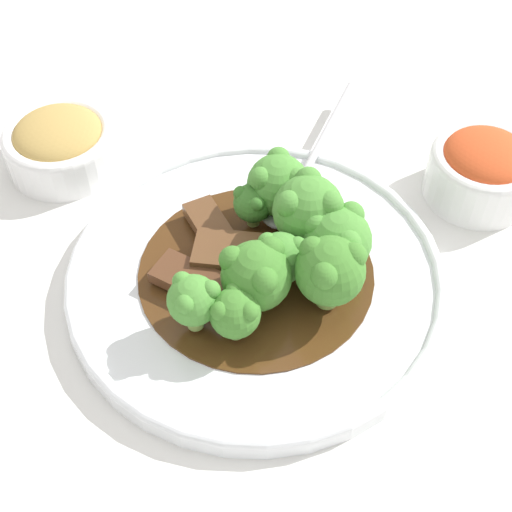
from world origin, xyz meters
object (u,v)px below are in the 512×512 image
Objects in this scene: broccoli_floret_4 at (281,257)px; broccoli_floret_8 at (336,239)px; broccoli_floret_1 at (330,271)px; side_bowl_appetizer at (60,144)px; broccoli_floret_2 at (253,202)px; beef_strip_1 at (192,280)px; beef_strip_2 at (239,256)px; broccoli_floret_6 at (235,312)px; side_bowl_kimchi at (483,169)px; broccoli_floret_3 at (308,209)px; beef_strip_0 at (209,224)px; broccoli_floret_5 at (256,275)px; broccoli_floret_0 at (278,184)px; main_plate at (256,276)px; broccoli_floret_7 at (193,300)px; serving_spoon at (295,190)px.

broccoli_floret_8 is (0.03, 0.04, 0.00)m from broccoli_floret_4.
side_bowl_appetizer is (-0.29, 0.03, -0.03)m from broccoli_floret_1.
broccoli_floret_2 is at bearing 3.18° from side_bowl_appetizer.
beef_strip_2 is at bearing 62.74° from beef_strip_1.
broccoli_floret_2 is 0.11m from broccoli_floret_6.
broccoli_floret_3 is at bearing -123.52° from side_bowl_kimchi.
broccoli_floret_5 reaches higher than beef_strip_0.
broccoli_floret_1 is at bearing -38.81° from broccoli_floret_0.
beef_strip_2 is at bearing 140.28° from broccoli_floret_5.
broccoli_floret_1 is at bearing -0.65° from main_plate.
broccoli_floret_8 is at bearing 35.11° from main_plate.
broccoli_floret_6 is (-0.04, -0.06, -0.01)m from broccoli_floret_1.
broccoli_floret_2 reaches higher than beef_strip_2.
broccoli_floret_8 is at bearing 71.90° from broccoli_floret_6.
beef_strip_1 is 1.27× the size of broccoli_floret_7.
broccoli_floret_2 is 0.21m from side_bowl_kimchi.
side_bowl_appetizer is (-0.24, -0.02, -0.03)m from broccoli_floret_3.
broccoli_floret_5 reaches higher than broccoli_floret_2.
broccoli_floret_0 is at bearing 91.89° from beef_strip_2.
broccoli_floret_0 is (-0.00, 0.06, 0.02)m from beef_strip_2.
broccoli_floret_7 is (0.02, -0.11, 0.01)m from broccoli_floret_2.
beef_strip_2 is 1.78× the size of broccoli_floret_4.
broccoli_floret_6 is (-0.00, -0.06, -0.00)m from broccoli_floret_4.
broccoli_floret_4 reaches higher than side_bowl_kimchi.
broccoli_floret_3 is at bearing 132.61° from broccoli_floret_1.
broccoli_floret_3 is 0.05m from broccoli_floret_4.
beef_strip_2 is (0.04, -0.02, 0.00)m from beef_strip_0.
broccoli_floret_2 is at bearing 139.98° from broccoli_floret_4.
broccoli_floret_7 is 0.48× the size of side_bowl_appetizer.
broccoli_floret_0 is 0.03m from serving_spoon.
beef_strip_2 reaches higher than main_plate.
broccoli_floret_3 is 1.17× the size of broccoli_floret_8.
broccoli_floret_4 is 0.93× the size of broccoli_floret_7.
serving_spoon is (-0.03, 0.11, -0.02)m from broccoli_floret_5.
main_plate is 0.05m from broccoli_floret_5.
broccoli_floret_0 is at bearing 8.95° from side_bowl_appetizer.
broccoli_floret_0 is 1.23× the size of broccoli_floret_4.
broccoli_floret_0 reaches higher than serving_spoon.
broccoli_floret_5 is at bearing 13.02° from beef_strip_1.
broccoli_floret_1 is (0.06, -0.00, 0.05)m from main_plate.
broccoli_floret_7 is at bearing -24.73° from side_bowl_appetizer.
broccoli_floret_0 is (0.02, 0.10, 0.03)m from beef_strip_1.
broccoli_floret_4 is (0.00, -0.04, -0.01)m from broccoli_floret_3.
side_bowl_kimchi is (0.10, 0.22, -0.02)m from broccoli_floret_5.
beef_strip_0 is 1.30× the size of broccoli_floret_6.
serving_spoon is at bearing 91.08° from broccoli_floret_7.
main_plate is 4.69× the size of broccoli_floret_3.
broccoli_floret_3 is 1.14× the size of broccoli_floret_5.
side_bowl_appetizer is at bearing -171.05° from broccoli_floret_0.
broccoli_floret_1 is at bearing -8.50° from beef_strip_0.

